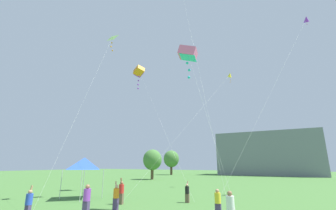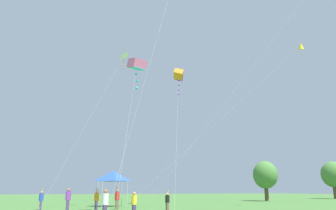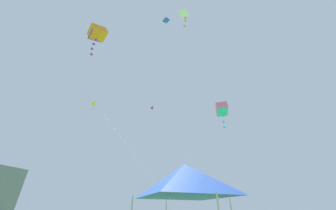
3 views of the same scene
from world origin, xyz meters
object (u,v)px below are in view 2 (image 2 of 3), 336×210
kite_orange_box_3 (179,75)px  kite_yellow_diamond_1 (300,47)px  person_blue_shirt (41,199)px  person_white_shirt (105,203)px  person_red_shirt (117,198)px  person_yellow_shirt (134,203)px  person_purple_shirt (68,199)px  person_orange_shirt (96,199)px  kite_pink_box_4 (137,65)px  kite_white_delta_0 (123,57)px  person_black_shirt (167,201)px  festival_tent (113,176)px

kite_orange_box_3 → kite_yellow_diamond_1: bearing=44.0°
person_blue_shirt → kite_orange_box_3: (-2.83, 14.27, 14.25)m
person_blue_shirt → kite_yellow_diamond_1: 29.22m
person_white_shirt → person_red_shirt: (-9.25, 2.72, 0.03)m
person_yellow_shirt → person_purple_shirt: bearing=-157.7°
kite_yellow_diamond_1 → kite_orange_box_3: bearing=-136.0°
person_blue_shirt → kite_orange_box_3: 20.37m
person_orange_shirt → kite_orange_box_3: kite_orange_box_3 is taller
person_purple_shirt → kite_yellow_diamond_1: (4.65, 21.81, 15.16)m
person_orange_shirt → person_blue_shirt: size_ratio=1.04×
kite_yellow_diamond_1 → person_purple_shirt: bearing=-102.0°
kite_yellow_diamond_1 → person_blue_shirt: bearing=-106.6°
person_white_shirt → person_purple_shirt: size_ratio=0.94×
kite_pink_box_4 → kite_white_delta_0: bearing=174.8°
person_orange_shirt → person_black_shirt: person_orange_shirt is taller
person_blue_shirt → kite_white_delta_0: (-1.22, 7.08, 14.92)m
person_orange_shirt → person_purple_shirt: size_ratio=1.04×
person_orange_shirt → kite_white_delta_0: bearing=-65.5°
festival_tent → person_blue_shirt: size_ratio=2.01×
kite_orange_box_3 → kite_white_delta_0: bearing=-77.3°
person_black_shirt → person_red_shirt: 5.37m
person_white_shirt → kite_orange_box_3: kite_orange_box_3 is taller
kite_white_delta_0 → kite_pink_box_4: kite_white_delta_0 is taller
person_red_shirt → kite_pink_box_4: (6.05, -0.10, 10.49)m
person_black_shirt → person_yellow_shirt: (3.65, -3.74, 0.02)m
person_yellow_shirt → kite_orange_box_3: kite_orange_box_3 is taller
person_purple_shirt → kite_yellow_diamond_1: kite_yellow_diamond_1 is taller
festival_tent → kite_orange_box_3: (0.59, 7.35, 12.03)m
person_red_shirt → kite_yellow_diamond_1: 23.82m
person_black_shirt → kite_orange_box_3: kite_orange_box_3 is taller
kite_yellow_diamond_1 → kite_orange_box_3: 13.86m
person_purple_shirt → person_blue_shirt: person_blue_shirt is taller
festival_tent → person_yellow_shirt: festival_tent is taller
festival_tent → person_purple_shirt: (5.88, -4.85, -2.13)m
kite_yellow_diamond_1 → festival_tent: bearing=-121.8°
festival_tent → person_black_shirt: 9.98m
festival_tent → person_blue_shirt: bearing=-63.7°
person_white_shirt → person_blue_shirt: bearing=94.3°
person_white_shirt → person_blue_shirt: size_ratio=0.94×
person_blue_shirt → person_black_shirt: bearing=-40.0°
person_purple_shirt → kite_pink_box_4: bearing=103.9°
person_purple_shirt → person_red_shirt: person_red_shirt is taller
kite_pink_box_4 → person_yellow_shirt: bearing=-13.3°
person_black_shirt → kite_white_delta_0: size_ratio=0.10×
kite_white_delta_0 → kite_yellow_diamond_1: bearing=63.6°
person_yellow_shirt → person_blue_shirt: bearing=-154.1°
person_blue_shirt → person_red_shirt: person_red_shirt is taller
person_red_shirt → person_white_shirt: bearing=150.8°
kite_orange_box_3 → kite_pink_box_4: kite_orange_box_3 is taller
kite_orange_box_3 → kite_pink_box_4: (10.50, -8.00, -3.68)m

